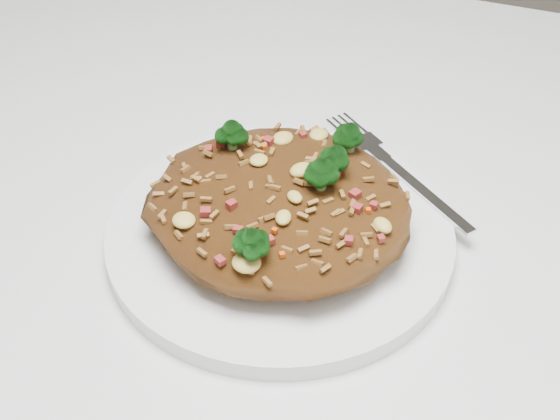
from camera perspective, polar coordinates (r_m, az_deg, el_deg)
The scene contains 4 objects.
dining_table at distance 0.61m, azimuth 9.39°, elevation -9.73°, with size 1.20×0.80×0.75m.
plate at distance 0.54m, azimuth 0.00°, elevation -1.75°, with size 0.24×0.24×0.01m, color white.
fried_rice at distance 0.52m, azimuth 0.04°, elevation 1.03°, with size 0.18×0.17×0.06m.
fork at distance 0.58m, azimuth 9.06°, elevation 2.52°, with size 0.14×0.11×0.00m.
Camera 1 is at (0.04, -0.38, 1.13)m, focal length 50.00 mm.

